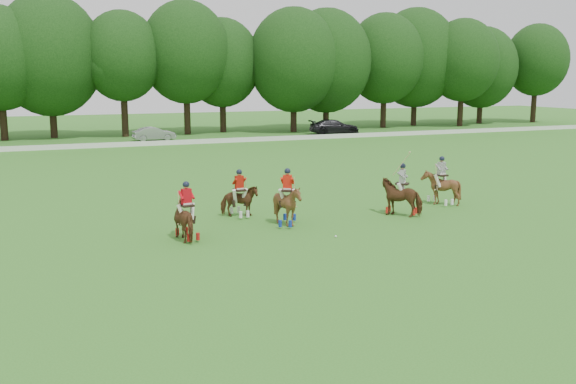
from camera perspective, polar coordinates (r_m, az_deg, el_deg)
name	(u,v)px	position (r m, az deg, el deg)	size (l,w,h in m)	color
ground	(325,249)	(23.45, 3.31, -5.10)	(180.00, 180.00, 0.00)	#317220
tree_line	(125,56)	(69.18, -14.29, 11.61)	(117.98, 14.32, 14.75)	black
boundary_rail	(143,144)	(59.49, -12.80, 4.21)	(120.00, 0.10, 0.44)	white
car_mid	(154,134)	(64.19, -11.83, 5.08)	(1.42, 4.07, 1.34)	#99999E
car_right	(334,127)	(70.47, 4.14, 5.80)	(2.21, 5.44, 1.58)	black
polo_red_a	(187,219)	(24.89, -8.97, -2.38)	(1.19, 1.96, 2.27)	#4C2C14
polo_red_b	(240,200)	(28.64, -4.33, -0.76)	(1.50, 1.32, 2.15)	#4C2C14
polo_red_c	(287,205)	(26.90, -0.05, -1.14)	(2.02, 2.08, 2.43)	#4C2C14
polo_stripe_a	(402,196)	(29.41, 10.08, -0.38)	(2.02, 2.03, 2.90)	#4C2C14
polo_stripe_b	(441,187)	(32.17, 13.42, 0.42)	(1.53, 1.68, 2.38)	#4C2C14
polo_ball	(336,236)	(25.15, 4.26, -3.95)	(0.09, 0.09, 0.09)	white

